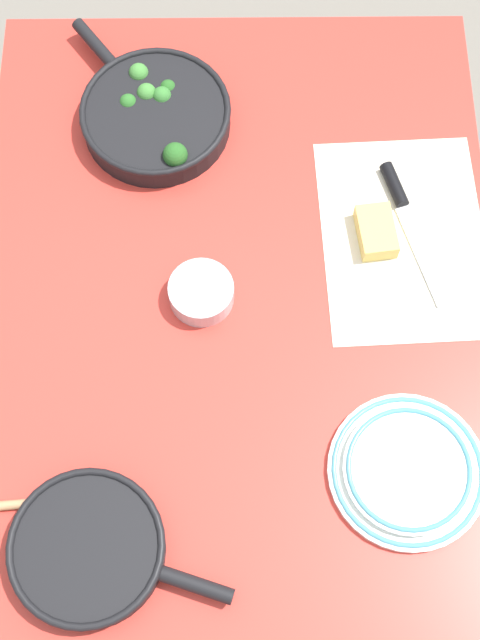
% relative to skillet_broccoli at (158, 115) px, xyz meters
% --- Properties ---
extents(ground_plane, '(14.00, 14.00, 0.00)m').
position_rel_skillet_broccoli_xyz_m(ground_plane, '(0.40, 0.15, -0.76)').
color(ground_plane, slate).
extents(dining_table_red, '(1.29, 0.89, 0.73)m').
position_rel_skillet_broccoli_xyz_m(dining_table_red, '(0.40, 0.15, -0.11)').
color(dining_table_red, red).
rests_on(dining_table_red, ground_plane).
extents(skillet_broccoli, '(0.35, 0.30, 0.07)m').
position_rel_skillet_broccoli_xyz_m(skillet_broccoli, '(0.00, 0.00, 0.00)').
color(skillet_broccoli, black).
rests_on(skillet_broccoli, dining_table_red).
extents(skillet_eggs, '(0.24, 0.34, 0.05)m').
position_rel_skillet_broccoli_xyz_m(skillet_eggs, '(0.77, -0.08, -0.00)').
color(skillet_eggs, black).
rests_on(skillet_eggs, dining_table_red).
extents(wooden_spoon, '(0.06, 0.40, 0.02)m').
position_rel_skillet_broccoli_xyz_m(wooden_spoon, '(0.70, -0.20, -0.02)').
color(wooden_spoon, tan).
rests_on(wooden_spoon, dining_table_red).
extents(parchment_sheet, '(0.41, 0.30, 0.00)m').
position_rel_skillet_broccoli_xyz_m(parchment_sheet, '(0.24, 0.44, -0.03)').
color(parchment_sheet, silver).
rests_on(parchment_sheet, dining_table_red).
extents(grater_knife, '(0.28, 0.11, 0.02)m').
position_rel_skillet_broccoli_xyz_m(grater_knife, '(0.20, 0.44, -0.02)').
color(grater_knife, silver).
rests_on(grater_knife, dining_table_red).
extents(cheese_block, '(0.10, 0.07, 0.04)m').
position_rel_skillet_broccoli_xyz_m(cheese_block, '(0.24, 0.39, -0.01)').
color(cheese_block, '#E0C15B').
rests_on(cheese_block, dining_table_red).
extents(dinner_plate_stack, '(0.25, 0.25, 0.03)m').
position_rel_skillet_broccoli_xyz_m(dinner_plate_stack, '(0.65, 0.41, -0.02)').
color(dinner_plate_stack, silver).
rests_on(dinner_plate_stack, dining_table_red).
extents(prep_bowl_steel, '(0.11, 0.11, 0.04)m').
position_rel_skillet_broccoli_xyz_m(prep_bowl_steel, '(0.35, 0.09, -0.01)').
color(prep_bowl_steel, '#B7B7BC').
rests_on(prep_bowl_steel, dining_table_red).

